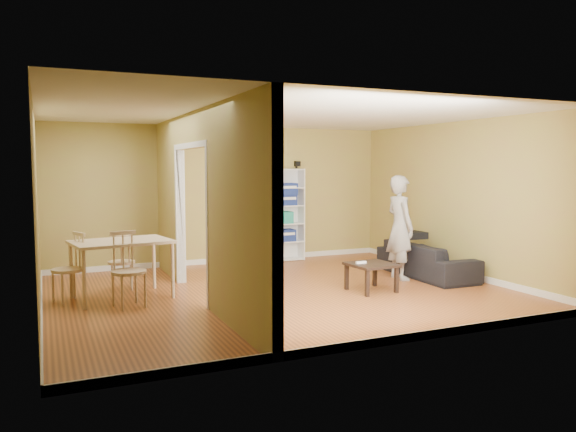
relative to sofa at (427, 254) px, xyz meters
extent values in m
plane|color=#B0602B|center=(-2.70, -0.09, -0.37)|extent=(6.50, 6.50, 0.00)
plane|color=white|center=(-2.70, -0.09, 2.23)|extent=(6.50, 6.50, 0.00)
plane|color=#A6A146|center=(-2.70, 2.66, 0.93)|extent=(6.50, 0.00, 6.50)
plane|color=#A6A146|center=(-2.70, -2.84, 0.93)|extent=(6.50, 0.00, 6.50)
plane|color=#A6A146|center=(-5.95, -0.09, 0.93)|extent=(0.00, 5.50, 5.50)
plane|color=#A6A146|center=(0.55, -0.09, 0.93)|extent=(0.00, 5.50, 5.50)
cube|color=black|center=(-1.20, 2.60, 1.53)|extent=(0.10, 0.10, 0.10)
imported|color=#333235|center=(0.00, 0.00, 0.00)|extent=(1.98, 0.89, 0.75)
imported|color=slate|center=(-0.54, 0.00, 0.63)|extent=(0.76, 0.61, 2.00)
cube|color=white|center=(-1.92, 2.46, 0.53)|extent=(0.02, 0.33, 1.80)
cube|color=white|center=(-1.18, 2.46, 0.53)|extent=(0.02, 0.33, 1.80)
cube|color=white|center=(-1.55, 2.62, 0.53)|extent=(0.76, 0.02, 1.80)
cube|color=white|center=(-1.55, 2.46, -0.35)|extent=(0.72, 0.33, 0.02)
cube|color=white|center=(-1.55, 2.46, 0.00)|extent=(0.72, 0.33, 0.02)
cube|color=white|center=(-1.55, 2.46, 0.35)|extent=(0.72, 0.33, 0.02)
cube|color=white|center=(-1.55, 2.46, 0.70)|extent=(0.72, 0.33, 0.02)
cube|color=white|center=(-1.55, 2.46, 1.06)|extent=(0.72, 0.33, 0.02)
cube|color=white|center=(-1.55, 2.46, 1.41)|extent=(0.72, 0.33, 0.02)
cube|color=navy|center=(-1.57, 2.46, 0.12)|extent=(0.45, 0.29, 0.23)
cube|color=#0E765C|center=(-1.63, 2.46, 0.48)|extent=(0.45, 0.29, 0.23)
cube|color=#1C2748|center=(-1.51, 2.46, 0.81)|extent=(0.39, 0.25, 0.20)
cube|color=navy|center=(-1.54, 2.46, 1.07)|extent=(0.46, 0.30, 0.23)
cube|color=black|center=(-1.46, -0.60, 0.02)|extent=(0.63, 0.63, 0.04)
cube|color=black|center=(-1.72, -0.86, -0.19)|extent=(0.05, 0.05, 0.38)
cube|color=black|center=(-1.20, -0.86, -0.19)|extent=(0.05, 0.05, 0.38)
cube|color=black|center=(-1.72, -0.33, -0.19)|extent=(0.05, 0.05, 0.38)
cube|color=black|center=(-1.20, -0.33, -0.19)|extent=(0.05, 0.05, 0.38)
cube|color=white|center=(-1.61, -0.54, 0.06)|extent=(0.16, 0.04, 0.03)
cube|color=#D5B88D|center=(-4.90, 0.43, 0.42)|extent=(1.31, 0.87, 0.04)
cylinder|color=#D5B88D|center=(-5.50, 0.05, 0.01)|extent=(0.05, 0.05, 0.78)
cylinder|color=#D5B88D|center=(-4.30, 0.05, 0.01)|extent=(0.05, 0.05, 0.78)
cylinder|color=#D5B88D|center=(-5.50, 0.82, 0.01)|extent=(0.05, 0.05, 0.78)
cylinder|color=#D5B88D|center=(-4.30, 0.82, 0.01)|extent=(0.05, 0.05, 0.78)
camera|label=1|loc=(-5.89, -7.60, 1.47)|focal=35.00mm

